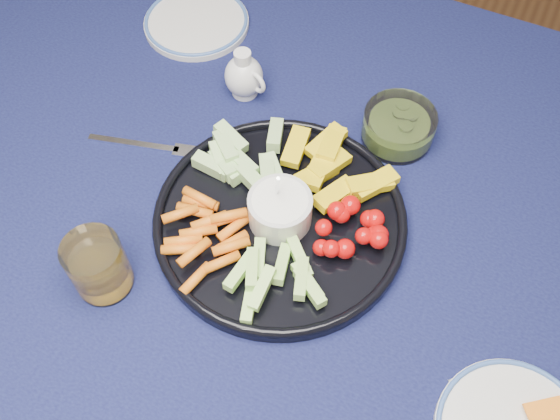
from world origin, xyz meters
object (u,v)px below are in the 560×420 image
at_px(creamer_pitcher, 244,76).
at_px(juice_tumbler, 99,268).
at_px(side_plate_extra, 196,22).
at_px(pickle_bowl, 398,128).
at_px(crudite_platter, 279,216).
at_px(dining_table, 246,211).

height_order(creamer_pitcher, juice_tumbler, juice_tumbler).
height_order(creamer_pitcher, side_plate_extra, creamer_pitcher).
height_order(pickle_bowl, juice_tumbler, juice_tumbler).
bearing_deg(side_plate_extra, crudite_platter, -44.99).
bearing_deg(side_plate_extra, juice_tumbler, -74.02).
bearing_deg(juice_tumbler, crudite_platter, 47.11).
xyz_separation_m(dining_table, crudite_platter, (0.08, -0.05, 0.11)).
distance_m(crudite_platter, pickle_bowl, 0.24).
relative_size(crudite_platter, juice_tumbler, 3.95).
bearing_deg(pickle_bowl, juice_tumbler, -123.44).
bearing_deg(creamer_pitcher, dining_table, -63.62).
bearing_deg(pickle_bowl, crudite_platter, -113.67).
xyz_separation_m(juice_tumbler, side_plate_extra, (-0.14, 0.50, -0.03)).
relative_size(juice_tumbler, side_plate_extra, 0.49).
distance_m(crudite_platter, creamer_pitcher, 0.26).
relative_size(crudite_platter, pickle_bowl, 3.22).
xyz_separation_m(crudite_platter, creamer_pitcher, (-0.16, 0.21, 0.02)).
height_order(dining_table, side_plate_extra, side_plate_extra).
height_order(dining_table, creamer_pitcher, creamer_pitcher).
height_order(crudite_platter, pickle_bowl, crudite_platter).
xyz_separation_m(pickle_bowl, side_plate_extra, (-0.41, 0.09, -0.02)).
distance_m(dining_table, pickle_bowl, 0.27).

